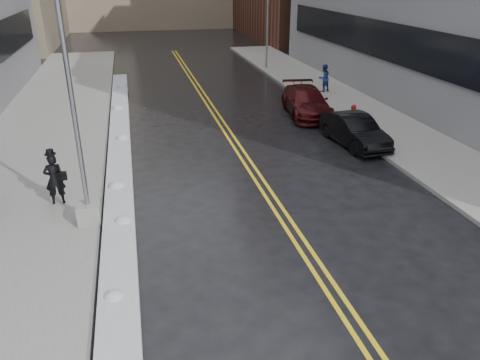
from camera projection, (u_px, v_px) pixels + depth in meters
ground at (211, 248)px, 12.90m from camera, size 160.00×160.00×0.00m
sidewalk_west at (43, 143)px, 20.56m from camera, size 5.50×50.00×0.15m
sidewalk_east at (371, 119)px, 23.83m from camera, size 4.00×50.00×0.15m
lane_line_left at (224, 131)px, 22.27m from camera, size 0.12×50.00×0.01m
lane_line_right at (230, 131)px, 22.33m from camera, size 0.12×50.00×0.01m
snow_ridge at (120, 150)px, 19.43m from camera, size 0.90×30.00×0.34m
lamppost at (79, 147)px, 12.96m from camera, size 0.65×0.65×7.62m
fire_hydrant at (353, 111)px, 23.43m from camera, size 0.26×0.26×0.73m
traffic_signal at (267, 23)px, 34.59m from camera, size 0.16×0.20×6.00m
pedestrian_fedora at (55, 179)px, 14.71m from camera, size 0.64×0.44×1.68m
pedestrian_east at (324, 78)px, 28.62m from camera, size 0.98×0.88×1.65m
car_black at (354, 130)px, 20.23m from camera, size 1.75×4.17×1.34m
car_maroon at (306, 102)px, 24.47m from camera, size 2.63×5.15×1.43m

